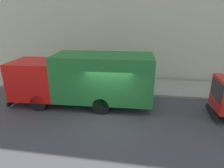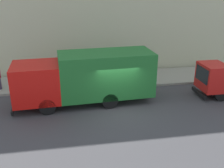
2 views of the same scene
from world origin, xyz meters
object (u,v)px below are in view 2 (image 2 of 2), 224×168
Objects in this scene: pedestrian_walking at (66,72)px; pedestrian_standing at (27,75)px; street_sign_post at (69,70)px; traffic_cone_orange at (35,86)px; large_utility_truck at (87,77)px.

pedestrian_walking reaches higher than pedestrian_standing.
pedestrian_standing is 3.08m from street_sign_post.
large_utility_truck is at bearing -122.29° from traffic_cone_orange.
pedestrian_walking is (3.05, 1.27, -0.64)m from large_utility_truck.
pedestrian_standing is (-0.02, 2.73, -0.04)m from pedestrian_walking.
traffic_cone_orange is (-0.88, -0.60, -0.54)m from pedestrian_standing.
pedestrian_walking is 2.39m from traffic_cone_orange.
pedestrian_walking is 1.05× the size of pedestrian_standing.
street_sign_post is (-0.73, -0.23, 0.41)m from pedestrian_walking.
pedestrian_walking is 2.58× the size of traffic_cone_orange.
street_sign_post reaches higher than pedestrian_standing.
pedestrian_standing is (3.03, 4.00, -0.68)m from large_utility_truck.
street_sign_post reaches higher than pedestrian_walking.
pedestrian_standing is at bearing 34.28° from traffic_cone_orange.
large_utility_truck reaches higher than pedestrian_standing.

